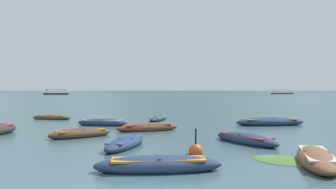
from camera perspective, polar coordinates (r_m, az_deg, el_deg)
ground_plane at (r=1507.00m, az=2.36°, el=0.63°), size 6000.00×6000.00×0.00m
mountain_1 at (r=2298.03m, az=-14.65°, el=6.28°), size 1196.42×1196.42×452.49m
mountain_2 at (r=1925.77m, az=5.85°, el=8.16°), size 1499.69×1499.69×503.84m
rowboat_1 at (r=22.91m, az=15.58°, el=-4.14°), size 4.38×2.07×0.62m
rowboat_2 at (r=25.66m, az=-1.54°, el=-3.73°), size 1.45×3.54×0.41m
rowboat_3 at (r=19.09m, az=-3.19°, el=-5.17°), size 3.42×2.34×0.52m
rowboat_4 at (r=15.03m, az=11.97°, el=-6.79°), size 2.60×3.62×0.51m
rowboat_5 at (r=22.23m, az=-10.17°, el=-4.35°), size 3.26×1.52×0.52m
rowboat_7 at (r=9.72m, az=-1.50°, el=-10.89°), size 3.47×1.44×0.52m
rowboat_8 at (r=13.77m, az=-6.64°, el=-7.52°), size 1.50×3.62×0.47m
rowboat_10 at (r=27.74m, az=-17.65°, el=-3.44°), size 3.18×1.43×0.40m
rowboat_11 at (r=11.42m, az=22.08°, el=-9.20°), size 1.77×3.95×0.52m
rowboat_12 at (r=17.01m, az=-13.43°, el=-5.92°), size 2.91×2.79×0.51m
ferry_1 at (r=172.29m, az=-16.96°, el=0.12°), size 11.41×6.22×2.54m
ferry_2 at (r=194.28m, az=17.30°, el=0.18°), size 11.04×5.95×2.54m
mooring_buoy at (r=12.27m, az=4.33°, el=-8.73°), size 0.48×0.48×0.99m
weed_patch_3 at (r=11.69m, az=17.52°, el=-9.76°), size 2.46×2.52×0.14m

